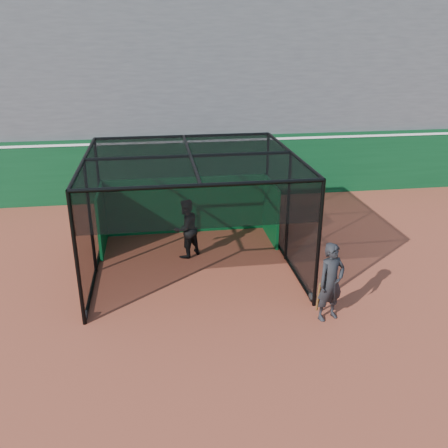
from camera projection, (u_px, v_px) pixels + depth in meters
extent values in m
plane|color=brown|center=(232.00, 308.00, 11.53)|extent=(120.00, 120.00, 0.00)
cube|color=#0A3A1B|center=(198.00, 167.00, 18.86)|extent=(50.00, 0.45, 2.50)
cube|color=white|center=(197.00, 140.00, 18.45)|extent=(50.00, 0.50, 0.08)
cube|color=#4C4C4F|center=(188.00, 89.00, 21.43)|extent=(50.00, 7.85, 7.75)
cube|color=#085523|center=(186.00, 205.00, 15.61)|extent=(5.36, 0.10, 1.90)
cylinder|color=black|center=(85.00, 315.00, 11.04)|extent=(0.08, 0.22, 0.22)
cylinder|color=black|center=(311.00, 297.00, 11.79)|extent=(0.08, 0.22, 0.22)
cylinder|color=black|center=(103.00, 234.00, 15.47)|extent=(0.08, 0.22, 0.22)
cylinder|color=black|center=(267.00, 225.00, 16.22)|extent=(0.08, 0.22, 0.22)
imported|color=black|center=(186.00, 229.00, 13.90)|extent=(1.09, 1.06, 1.78)
imported|color=black|center=(331.00, 282.00, 10.78)|extent=(0.80, 0.65, 1.90)
cylinder|color=#593819|center=(318.00, 297.00, 10.94)|extent=(0.14, 0.34, 0.87)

